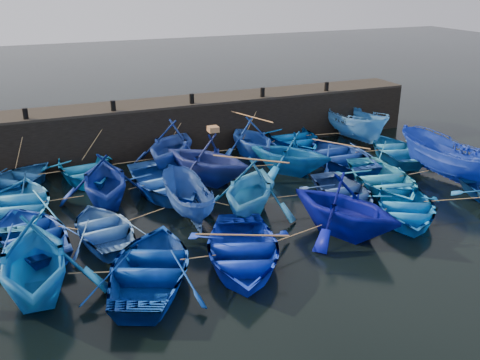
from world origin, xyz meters
name	(u,v)px	position (x,y,z in m)	size (l,w,h in m)	color
ground	(273,226)	(0.00, 0.00, 0.00)	(120.00, 120.00, 0.00)	black
quay_wall	(188,125)	(0.00, 10.50, 1.25)	(26.00, 2.50, 2.50)	black
quay_top	(187,101)	(0.00, 10.50, 2.56)	(26.00, 2.50, 0.12)	black
bollard_0	(25,114)	(-8.00, 9.60, 2.87)	(0.24, 0.24, 0.50)	black
bollard_1	(113,106)	(-4.00, 9.60, 2.87)	(0.24, 0.24, 0.50)	black
bollard_2	(192,99)	(0.00, 9.60, 2.87)	(0.24, 0.24, 0.50)	black
bollard_3	(263,92)	(4.00, 9.60, 2.87)	(0.24, 0.24, 0.50)	black
bollard_4	(327,86)	(8.00, 9.60, 2.87)	(0.24, 0.24, 0.50)	black
boat_0	(16,179)	(-8.77, 7.63, 0.45)	(3.10, 4.33, 0.90)	navy
boat_1	(85,168)	(-5.81, 7.68, 0.53)	(3.63, 5.08, 1.05)	blue
boat_2	(171,144)	(-1.71, 7.74, 1.17)	(3.83, 4.45, 2.34)	#1E3E9C
boat_3	(251,138)	(2.47, 7.59, 1.06)	(3.46, 4.02, 2.11)	blue
boat_4	(292,137)	(5.20, 8.34, 0.55)	(3.82, 5.35, 1.11)	#0044A2
boat_5	(355,124)	(8.97, 8.00, 0.99)	(1.93, 5.13, 1.98)	blue
boat_6	(18,205)	(-8.80, 4.38, 0.56)	(3.86, 5.39, 1.12)	blue
boat_7	(105,179)	(-5.43, 4.37, 1.15)	(3.78, 4.38, 2.31)	navy
boat_8	(165,182)	(-2.93, 4.55, 0.55)	(3.78, 5.29, 1.10)	blue
boat_9	(207,158)	(-0.78, 5.13, 1.18)	(3.87, 4.48, 2.36)	navy
boat_10	(290,152)	(3.22, 4.76, 1.05)	(3.43, 3.98, 2.10)	#064C92
boat_11	(340,155)	(6.02, 4.82, 0.53)	(3.65, 5.11, 1.06)	navy
boat_12	(396,149)	(9.23, 4.63, 0.46)	(3.18, 4.45, 0.92)	blue
boat_13	(32,232)	(-8.41, 1.89, 0.48)	(3.34, 4.67, 0.97)	#0B329A
boat_14	(104,228)	(-6.02, 1.39, 0.43)	(2.94, 4.12, 0.85)	#2E5DB0
boat_15	(187,199)	(-2.74, 1.97, 0.78)	(1.51, 4.02, 1.55)	navy
boat_16	(250,188)	(-0.38, 1.25, 1.14)	(3.74, 4.34, 2.29)	blue
boat_17	(344,191)	(3.77, 0.98, 0.43)	(2.93, 4.10, 0.85)	navy
boat_18	(383,179)	(5.93, 1.25, 0.53)	(3.67, 5.14, 1.07)	#1D7BCB
boat_19	(446,159)	(9.37, 1.32, 1.01)	(1.96, 5.22, 2.02)	#0F2EA4
boat_20	(33,259)	(-8.45, -1.52, 1.25)	(4.08, 4.73, 2.49)	#0C5CB5
boat_21	(152,266)	(-5.12, -2.03, 0.53)	(3.65, 5.10, 1.06)	navy
boat_22	(242,250)	(-2.19, -2.19, 0.53)	(3.64, 5.08, 1.05)	#0721B2
boat_23	(345,205)	(2.04, -1.62, 1.16)	(3.79, 4.39, 2.31)	#000680
boat_24	(405,207)	(5.01, -1.37, 0.48)	(3.28, 4.59, 0.95)	blue
wooden_crate	(213,129)	(-0.48, 5.13, 2.48)	(0.45, 0.45, 0.24)	brown
mooring_ropes	(234,162)	(0.46, 4.96, 0.87)	(17.79, 11.76, 2.10)	tan
loose_oars	(275,157)	(1.48, 2.87, 1.66)	(10.46, 11.86, 1.29)	#99724C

